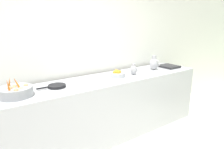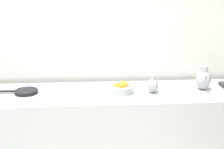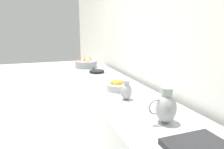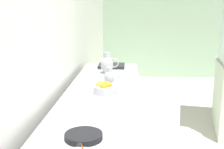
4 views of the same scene
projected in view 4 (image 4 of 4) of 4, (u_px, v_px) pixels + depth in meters
The scene contains 7 objects.
tile_wall_left at pixel (59, 28), 2.91m from camera, with size 0.10×9.16×3.00m, color white.
prep_counter at pixel (101, 147), 2.62m from camera, with size 0.70×3.24×0.94m, color #ADAFB5.
orange_bowl at pixel (105, 88), 2.63m from camera, with size 0.22×0.22×0.11m.
metal_pitcher_tall at pixel (107, 64), 3.44m from camera, with size 0.21×0.15×0.25m.
metal_pitcher_short at pixel (109, 77), 2.92m from camera, with size 0.15×0.11×0.18m.
counter_sink_basin at pixel (112, 66), 3.82m from camera, with size 0.34×0.30×0.04m, color #232326.
skillet_on_counter at pixel (83, 137), 1.71m from camera, with size 0.23×0.37×0.03m.
Camera 4 is at (-1.25, -2.12, 1.69)m, focal length 46.59 mm.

